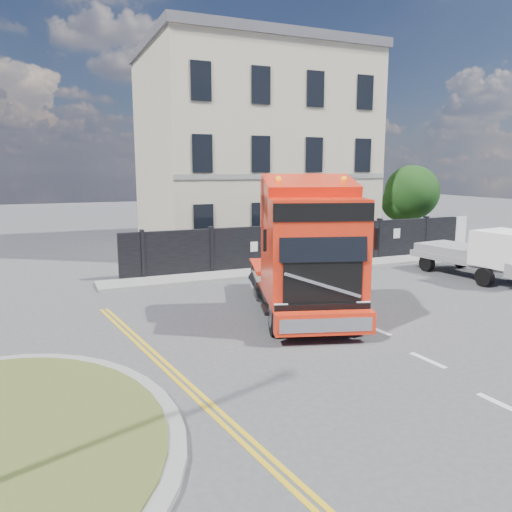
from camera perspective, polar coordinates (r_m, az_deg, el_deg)
name	(u,v)px	position (r m, az deg, el deg)	size (l,w,h in m)	color
ground	(279,339)	(13.83, 2.67, -9.47)	(120.00, 120.00, 0.00)	#424244
hoarding_fence	(320,244)	(24.35, 7.37, 1.39)	(18.80, 0.25, 2.00)	black
georgian_building	(250,149)	(30.58, -0.64, 12.17)	(12.30, 10.30, 12.80)	beige
tree	(409,195)	(31.20, 17.08, 6.69)	(3.20, 3.20, 4.80)	#382619
pavement_far	(319,267)	(23.47, 7.27, -1.26)	(20.00, 1.60, 0.12)	gray
truck	(307,258)	(15.31, 5.85, -0.17)	(4.65, 7.61, 4.28)	black
flatbed_pickup	(492,253)	(22.66, 25.39, 0.27)	(2.63, 5.38, 2.15)	gray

